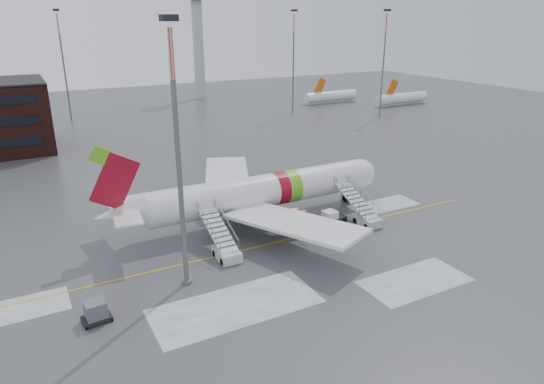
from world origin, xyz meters
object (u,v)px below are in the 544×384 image
airliner (257,193)px  pushback_tug (332,218)px  airstair_fwd (363,214)px  light_mast_near (178,156)px  uld_container (96,312)px  airstair_aft (224,246)px

airliner → pushback_tug: airliner is taller
airstair_fwd → light_mast_near: bearing=-171.6°
airliner → uld_container: bearing=-149.0°
airstair_fwd → uld_container: (-30.64, -5.54, -0.24)m
pushback_tug → airstair_aft: bearing=-174.3°
airstair_aft → uld_container: (-13.16, -5.54, -0.24)m
pushback_tug → uld_container: size_ratio=1.33×
airstair_aft → pushback_tug: (14.08, 1.42, -0.33)m
airliner → airstair_fwd: size_ratio=4.55×
airliner → light_mast_near: (-11.99, -9.84, 8.44)m
airliner → airstair_fwd: 12.60m
pushback_tug → airliner: bearing=144.3°
airstair_fwd → light_mast_near: size_ratio=0.34×
airstair_aft → light_mast_near: 12.35m
uld_container → light_mast_near: size_ratio=0.10×
uld_container → light_mast_near: (8.13, 2.23, 11.03)m
airstair_aft → airliner: bearing=43.2°
airstair_aft → airstair_fwd: bearing=0.0°
airstair_aft → light_mast_near: bearing=-146.7°
pushback_tug → light_mast_near: (-19.11, -4.72, 11.12)m
airstair_fwd → light_mast_near: light_mast_near is taller
pushback_tug → uld_container: 28.12m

